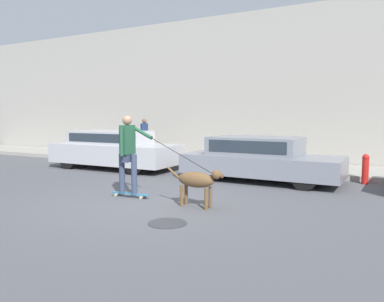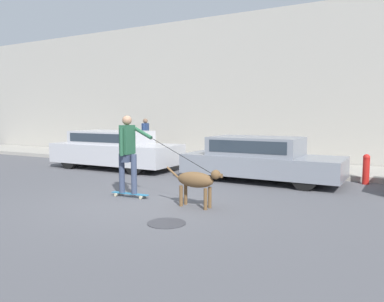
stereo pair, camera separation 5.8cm
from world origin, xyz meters
name	(u,v)px [view 1 (the left image)]	position (x,y,z in m)	size (l,w,h in m)	color
ground_plane	(147,201)	(0.00, 0.00, 0.00)	(36.00, 36.00, 0.00)	#545459
back_wall	(260,88)	(0.00, 7.34, 2.82)	(32.00, 0.30, 5.63)	#ADA89E
sidewalk_curb	(245,165)	(0.00, 5.89, 0.08)	(30.00, 2.57, 0.15)	#A39E93
parked_car_0	(114,150)	(-3.80, 3.49, 0.64)	(4.41, 1.82, 1.27)	black
parked_car_1	(260,159)	(1.29, 3.49, 0.60)	(4.28, 1.74, 1.21)	black
dog	(197,181)	(1.16, 0.05, 0.52)	(1.26, 0.35, 0.77)	brown
skateboarder	(128,150)	(-0.59, 0.15, 1.03)	(2.60, 0.52, 1.79)	beige
pedestrian_with_bag	(144,136)	(-4.37, 6.04, 0.98)	(0.36, 0.66, 1.52)	#28282D
manhole_cover	(168,223)	(1.24, -1.17, 0.01)	(0.65, 0.65, 0.01)	#38383D
fire_hydrant	(365,168)	(3.88, 4.35, 0.42)	(0.18, 0.18, 0.79)	red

